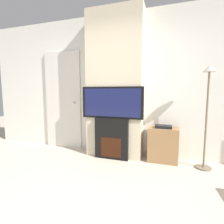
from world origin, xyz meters
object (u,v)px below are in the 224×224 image
at_px(fireplace, 112,139).
at_px(media_stand, 163,144).
at_px(television, 112,103).
at_px(floor_lamp, 208,101).

bearing_deg(fireplace, media_stand, 9.08).
xyz_separation_m(fireplace, television, (0.00, -0.00, 0.66)).
bearing_deg(television, media_stand, 9.21).
height_order(fireplace, television, television).
distance_m(fireplace, television, 0.66).
xyz_separation_m(television, media_stand, (0.89, 0.15, -0.72)).
distance_m(television, floor_lamp, 1.54).
relative_size(television, media_stand, 1.73).
bearing_deg(television, floor_lamp, 1.95).
height_order(floor_lamp, media_stand, floor_lamp).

